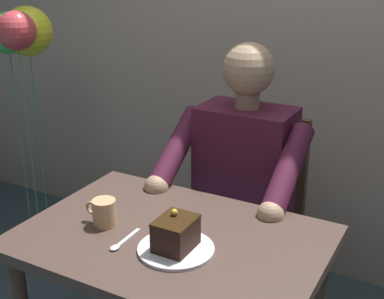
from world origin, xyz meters
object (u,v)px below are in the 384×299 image
(coffee_cup, at_px, (104,212))
(cake_slice, at_px, (176,233))
(seated_person, at_px, (236,199))
(dessert_spoon, at_px, (121,243))
(balloon_display, at_px, (22,55))
(dining_table, at_px, (172,266))
(chair, at_px, (252,213))

(coffee_cup, bearing_deg, cake_slice, 175.16)
(seated_person, distance_m, dessert_spoon, 0.61)
(dessert_spoon, distance_m, balloon_display, 1.35)
(dining_table, relative_size, cake_slice, 7.41)
(chair, bearing_deg, seated_person, 90.00)
(cake_slice, bearing_deg, balloon_display, -28.61)
(seated_person, relative_size, balloon_display, 0.95)
(dining_table, bearing_deg, dessert_spoon, 47.31)
(chair, height_order, balloon_display, balloon_display)
(dessert_spoon, bearing_deg, coffee_cup, -31.31)
(dining_table, bearing_deg, chair, -90.00)
(cake_slice, distance_m, dessert_spoon, 0.17)
(dining_table, distance_m, balloon_display, 1.42)
(dining_table, distance_m, dessert_spoon, 0.19)
(coffee_cup, height_order, balloon_display, balloon_display)
(chair, xyz_separation_m, dessert_spoon, (0.10, 0.77, 0.23))
(dessert_spoon, bearing_deg, cake_slice, -163.68)
(balloon_display, bearing_deg, cake_slice, 151.39)
(dining_table, relative_size, chair, 1.00)
(chair, bearing_deg, dessert_spoon, 82.24)
(coffee_cup, bearing_deg, dining_table, -168.80)
(dining_table, xyz_separation_m, seated_person, (0.00, -0.48, 0.02))
(coffee_cup, distance_m, balloon_display, 1.21)
(cake_slice, distance_m, coffee_cup, 0.28)
(dining_table, height_order, dessert_spoon, dessert_spoon)
(coffee_cup, relative_size, dessert_spoon, 0.77)
(coffee_cup, bearing_deg, chair, -107.46)
(chair, xyz_separation_m, coffee_cup, (0.22, 0.70, 0.27))
(balloon_display, bearing_deg, chair, -178.01)
(dining_table, xyz_separation_m, coffee_cup, (0.22, 0.04, 0.15))
(chair, relative_size, cake_slice, 7.41)
(chair, xyz_separation_m, balloon_display, (1.19, 0.04, 0.57))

